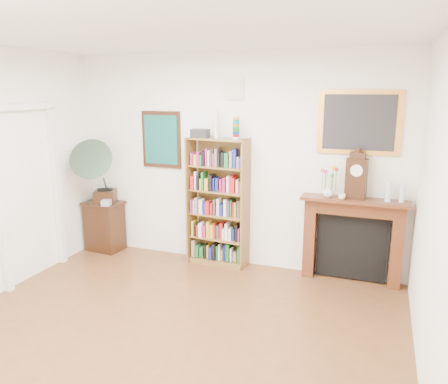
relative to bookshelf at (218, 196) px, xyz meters
The scene contains 15 objects.
room 2.39m from the bookshelf, 85.90° to the right, with size 4.51×5.01×2.81m.
door_casing 2.35m from the bookshelf, 150.81° to the right, with size 0.08×1.02×2.17m.
teal_poster 1.13m from the bookshelf, behind, with size 0.58×0.04×0.78m.
small_picture 1.41m from the bookshelf, 40.07° to the left, with size 0.26×0.04×0.30m.
gilt_painting 1.99m from the bookshelf, ahead, with size 0.95×0.04×0.75m.
bookshelf is the anchor object (origin of this frame).
side_cabinet 1.86m from the bookshelf, behind, with size 0.54×0.39×0.73m, color black.
fireplace 1.77m from the bookshelf, ahead, with size 1.26×0.32×1.06m.
gramophone 1.77m from the bookshelf, behind, with size 0.80×0.88×0.94m.
cd_stack 1.62m from the bookshelf, behind, with size 0.12×0.12×0.08m, color silver.
mantel_clock 1.78m from the bookshelf, ahead, with size 0.25×0.16×0.55m.
flower_vase 1.44m from the bookshelf, ahead, with size 0.13×0.13×0.14m, color white.
teacup 1.60m from the bookshelf, ahead, with size 0.09×0.09×0.07m, color silver.
bottle_left 2.11m from the bookshelf, ahead, with size 0.07×0.07×0.24m, color silver.
bottle_right 2.26m from the bookshelf, ahead, with size 0.06×0.06×0.20m, color silver.
Camera 1 is at (1.82, -2.89, 2.32)m, focal length 35.00 mm.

